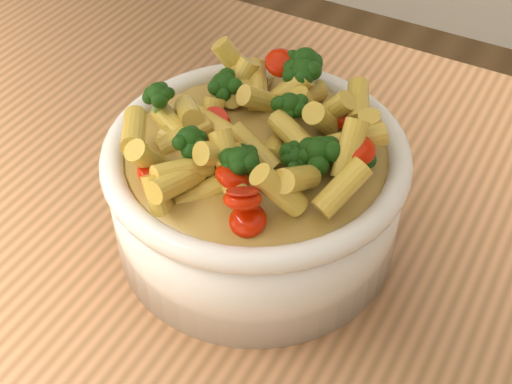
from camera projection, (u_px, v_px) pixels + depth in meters
The scene contains 3 objects.
table at pixel (170, 342), 0.63m from camera, with size 1.20×0.80×0.90m.
serving_bowl at pixel (256, 191), 0.55m from camera, with size 0.23×0.23×0.10m.
pasta_salad at pixel (256, 129), 0.51m from camera, with size 0.18×0.18×0.04m.
Camera 1 is at (0.25, -0.28, 1.33)m, focal length 50.00 mm.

